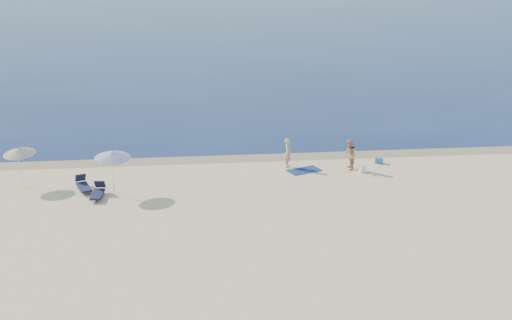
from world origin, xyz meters
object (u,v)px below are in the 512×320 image
(person_right, at_px, (350,155))
(blue_cooler, at_px, (379,161))
(umbrella_near, at_px, (112,155))
(person_left, at_px, (288,153))

(person_right, height_order, blue_cooler, person_right)
(umbrella_near, bearing_deg, blue_cooler, 2.71)
(person_right, relative_size, blue_cooler, 3.96)
(person_left, height_order, blue_cooler, person_left)
(person_left, relative_size, blue_cooler, 3.88)
(blue_cooler, bearing_deg, person_left, -157.12)
(person_right, xyz_separation_m, umbrella_near, (-12.37, -2.23, 1.14))
(person_right, relative_size, umbrella_near, 0.74)
(blue_cooler, bearing_deg, person_right, -134.29)
(person_right, distance_m, blue_cooler, 2.23)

